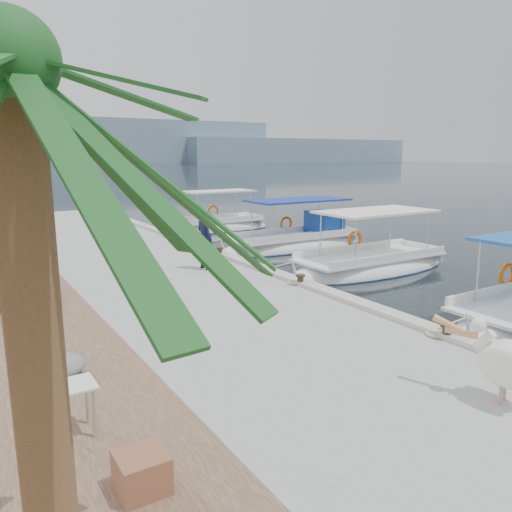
{
  "coord_description": "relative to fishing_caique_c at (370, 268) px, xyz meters",
  "views": [
    {
      "loc": [
        -8.76,
        -9.68,
        4.24
      ],
      "look_at": [
        -1.0,
        2.89,
        1.2
      ],
      "focal_mm": 35.0,
      "sensor_mm": 36.0,
      "label": 1
    }
  ],
  "objects": [
    {
      "name": "fishing_caique_e",
      "position": [
        -0.29,
        11.71,
        0.0
      ],
      "size": [
        6.56,
        2.02,
        2.83
      ],
      "color": "white",
      "rests_on": "ground"
    },
    {
      "name": "ground",
      "position": [
        -4.16,
        -3.29,
        -0.12
      ],
      "size": [
        400.0,
        400.0,
        0.0
      ],
      "primitive_type": "plane",
      "color": "black",
      "rests_on": "ground"
    },
    {
      "name": "mooring_bollards",
      "position": [
        -4.51,
        -1.79,
        0.57
      ],
      "size": [
        0.28,
        20.28,
        0.33
      ],
      "color": "black",
      "rests_on": "concrete_quay"
    },
    {
      "name": "folding_table",
      "position": [
        -11.75,
        -6.45,
        0.9
      ],
      "size": [
        0.55,
        0.55,
        0.73
      ],
      "color": "silver",
      "rests_on": "cobblestone_strip"
    },
    {
      "name": "fisherman",
      "position": [
        -5.91,
        1.58,
        1.37
      ],
      "size": [
        0.54,
        0.77,
        1.98
      ],
      "primitive_type": "imported",
      "rotation": [
        0.0,
        0.0,
        1.67
      ],
      "color": "black",
      "rests_on": "concrete_quay"
    },
    {
      "name": "quay_curb",
      "position": [
        -4.38,
        1.71,
        0.44
      ],
      "size": [
        0.44,
        40.0,
        0.12
      ],
      "primitive_type": "cube",
      "color": "#B0AA9C",
      "rests_on": "concrete_quay"
    },
    {
      "name": "distant_hills",
      "position": [
        25.45,
        198.2,
        7.49
      ],
      "size": [
        330.0,
        60.0,
        18.0
      ],
      "color": "gray",
      "rests_on": "ground"
    },
    {
      "name": "wooden_crate",
      "position": [
        -11.38,
        -8.03,
        0.6
      ],
      "size": [
        0.55,
        0.55,
        0.44
      ],
      "primitive_type": "cube",
      "color": "brown",
      "rests_on": "cobblestone_strip"
    },
    {
      "name": "concrete_quay",
      "position": [
        -7.16,
        1.71,
        0.13
      ],
      "size": [
        6.0,
        40.0,
        0.5
      ],
      "primitive_type": "cube",
      "color": "gray",
      "rests_on": "ground"
    },
    {
      "name": "date_palm",
      "position": [
        -12.55,
        -9.81,
        4.58
      ],
      "size": [
        4.6,
        4.6,
        5.15
      ],
      "color": "brown",
      "rests_on": "cobblestone_strip"
    },
    {
      "name": "fishing_caique_d",
      "position": [
        0.39,
        5.1,
        0.06
      ],
      "size": [
        7.7,
        2.32,
        2.83
      ],
      "color": "white",
      "rests_on": "ground"
    },
    {
      "name": "pelican",
      "position": [
        -6.02,
        -8.92,
        1.02
      ],
      "size": [
        0.8,
        1.63,
        1.26
      ],
      "color": "tan",
      "rests_on": "concrete_quay"
    },
    {
      "name": "fishing_caique_c",
      "position": [
        0.0,
        0.0,
        0.0
      ],
      "size": [
        7.14,
        2.5,
        2.83
      ],
      "color": "white",
      "rests_on": "ground"
    },
    {
      "name": "tarp_bundle",
      "position": [
        -11.72,
        -4.48,
        0.58
      ],
      "size": [
        1.1,
        0.9,
        0.4
      ],
      "primitive_type": "ellipsoid",
      "color": "slate",
      "rests_on": "cobblestone_strip"
    }
  ]
}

